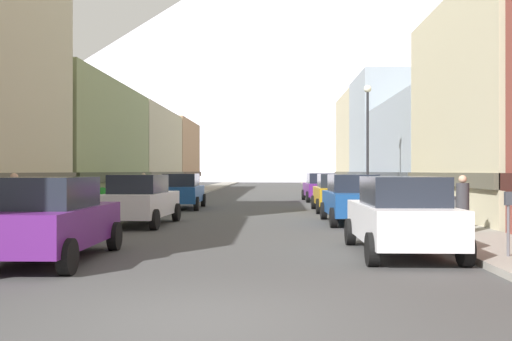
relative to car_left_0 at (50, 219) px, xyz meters
name	(u,v)px	position (x,y,z in m)	size (l,w,h in m)	color
ground_plane	(201,320)	(3.80, -4.59, -0.90)	(400.00, 400.00, 0.00)	#424242
sidewalk_left	(179,196)	(-2.45, 30.41, -0.82)	(2.50, 100.00, 0.15)	gray
sidewalk_right	(347,196)	(10.05, 30.41, -0.82)	(2.50, 100.00, 0.15)	gray
storefront_left_2	(54,147)	(-7.37, 19.02, 2.36)	(7.64, 13.82, 6.77)	#8C9966
storefront_left_3	(118,154)	(-7.73, 32.86, 2.37)	(8.36, 13.52, 6.79)	beige
storefront_left_4	(144,157)	(-8.58, 45.81, 2.47)	(10.06, 11.92, 7.01)	tan
storefront_right_2	(442,154)	(14.75, 22.75, 2.04)	(7.20, 13.50, 6.10)	#99A5B2
storefront_right_3	(409,138)	(15.53, 34.39, 3.70)	(8.76, 8.84, 9.53)	#99A5B2
storefront_right_4	(377,145)	(14.71, 44.40, 3.61)	(7.12, 11.02, 9.35)	beige
car_left_0	(50,219)	(0.00, 0.00, 0.00)	(2.15, 4.44, 1.78)	#591E72
car_left_1	(140,200)	(0.00, 8.04, 0.00)	(2.22, 4.47, 1.78)	silver
car_left_2	(182,191)	(0.00, 16.98, 0.00)	(2.16, 4.44, 1.78)	#19478C
car_right_0	(401,215)	(7.60, 1.20, 0.00)	(2.07, 4.40, 1.78)	silver
car_right_1	(353,199)	(7.60, 9.12, 0.00)	(2.12, 4.43, 1.78)	#19478C
car_right_2	(336,192)	(7.60, 15.18, 0.00)	(2.07, 4.40, 1.78)	#B28419
car_right_3	(320,187)	(7.60, 24.37, 0.00)	(2.19, 4.46, 1.78)	#591E72
parking_meter_near	(508,214)	(9.55, 0.07, 0.11)	(0.14, 0.10, 1.33)	#595960
trash_bin_right	(452,212)	(10.15, 5.76, -0.26)	(0.59, 0.59, 0.98)	#4C5156
potted_plant_0	(102,197)	(-3.20, 14.03, -0.18)	(0.75, 0.75, 1.02)	#4C4C51
pedestrian_0	(463,206)	(10.05, 4.47, 0.01)	(0.36, 0.36, 1.64)	#333338
pedestrian_1	(143,189)	(-2.45, 19.06, 0.02)	(0.36, 0.36, 1.66)	brown
pedestrian_2	(14,206)	(-2.45, 3.62, 0.04)	(0.36, 0.36, 1.70)	navy
streetlamp_right	(368,127)	(9.15, 15.45, 3.09)	(0.36, 0.36, 5.86)	black
mountain_backdrop	(330,42)	(30.43, 255.41, 61.54)	(343.92, 343.92, 124.88)	silver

